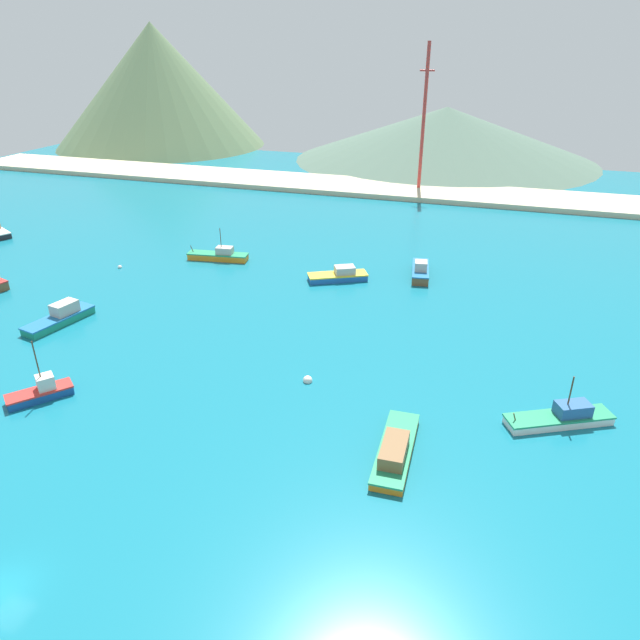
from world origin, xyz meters
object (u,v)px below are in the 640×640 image
object	(u,v)px
fishing_boat_3	(395,450)
radio_tower	(424,119)
buoy_2	(120,267)
fishing_boat_11	(41,392)
fishing_boat_6	(339,275)
fishing_boat_0	(562,417)
buoy_0	(308,380)
fishing_boat_9	(60,317)
fishing_boat_2	(219,255)
fishing_boat_10	(420,271)

from	to	relation	value
fishing_boat_3	radio_tower	world-z (taller)	radio_tower
buoy_2	radio_tower	world-z (taller)	radio_tower
fishing_boat_3	fishing_boat_11	world-z (taller)	fishing_boat_11
fishing_boat_6	fishing_boat_11	distance (m)	47.30
fishing_boat_0	buoy_0	size ratio (longest dim) A/B	10.30
fishing_boat_0	fishing_boat_9	world-z (taller)	fishing_boat_0
fishing_boat_11	buoy_0	world-z (taller)	fishing_boat_11
radio_tower	buoy_0	bearing A→B (deg)	-88.45
buoy_0	buoy_2	distance (m)	48.51
fishing_boat_9	fishing_boat_3	bearing A→B (deg)	-15.63
fishing_boat_11	buoy_2	size ratio (longest dim) A/B	9.83
fishing_boat_2	fishing_boat_11	size ratio (longest dim) A/B	1.58
fishing_boat_0	fishing_boat_11	bearing A→B (deg)	-166.84
fishing_boat_3	buoy_0	distance (m)	15.46
fishing_boat_9	buoy_2	size ratio (longest dim) A/B	14.73
fishing_boat_10	buoy_0	distance (m)	36.71
fishing_boat_3	buoy_2	distance (m)	63.80
fishing_boat_9	radio_tower	bearing A→B (deg)	69.09
fishing_boat_11	fishing_boat_2	bearing A→B (deg)	92.08
buoy_2	radio_tower	size ratio (longest dim) A/B	0.02
fishing_boat_2	buoy_2	xyz separation A→B (m)	(-14.22, -8.81, -0.69)
fishing_boat_2	fishing_boat_10	xyz separation A→B (m)	(34.81, 2.96, 0.16)
fishing_boat_10	radio_tower	bearing A→B (deg)	99.43
fishing_boat_0	buoy_0	world-z (taller)	fishing_boat_0
fishing_boat_6	fishing_boat_11	world-z (taller)	fishing_boat_11
fishing_boat_11	buoy_2	world-z (taller)	fishing_boat_11
fishing_boat_0	fishing_boat_6	world-z (taller)	fishing_boat_0
fishing_boat_2	radio_tower	world-z (taller)	radio_tower
buoy_2	fishing_boat_3	bearing A→B (deg)	-32.29
fishing_boat_0	fishing_boat_2	world-z (taller)	fishing_boat_2
fishing_boat_10	buoy_2	world-z (taller)	fishing_boat_10
buoy_2	buoy_0	bearing A→B (deg)	-30.00
fishing_boat_3	buoy_2	world-z (taller)	fishing_boat_3
fishing_boat_0	fishing_boat_6	distance (m)	43.82
radio_tower	fishing_boat_6	bearing A→B (deg)	-92.35
fishing_boat_6	buoy_0	distance (m)	30.87
fishing_boat_9	radio_tower	distance (m)	97.55
buoy_0	fishing_boat_9	bearing A→B (deg)	174.09
radio_tower	fishing_boat_2	bearing A→B (deg)	-112.65
fishing_boat_0	fishing_boat_10	world-z (taller)	fishing_boat_0
fishing_boat_3	buoy_2	size ratio (longest dim) A/B	16.13
radio_tower	fishing_boat_10	bearing A→B (deg)	-80.57
fishing_boat_2	radio_tower	bearing A→B (deg)	67.35
fishing_boat_2	fishing_boat_10	world-z (taller)	fishing_boat_2
fishing_boat_11	fishing_boat_6	bearing A→B (deg)	63.60
fishing_boat_2	fishing_boat_9	xyz separation A→B (m)	(-9.05, -29.24, 0.12)
fishing_boat_0	radio_tower	xyz separation A→B (m)	(-29.38, 93.13, 16.88)
fishing_boat_3	buoy_0	world-z (taller)	fishing_boat_3
buoy_2	fishing_boat_11	bearing A→B (deg)	-66.34
fishing_boat_2	fishing_boat_9	size ratio (longest dim) A/B	1.05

